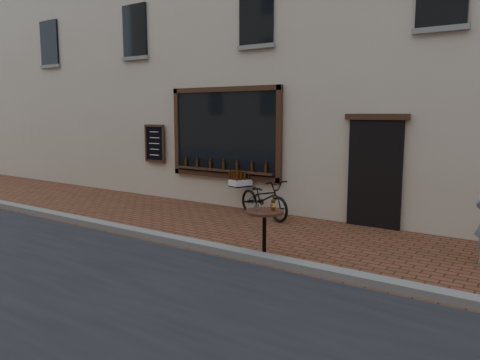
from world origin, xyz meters
The scene contains 5 objects.
ground centered at (0.00, 0.00, 0.00)m, with size 90.00×90.00×0.00m, color #542F1B.
kerb centered at (0.00, 0.20, 0.06)m, with size 90.00×0.25×0.12m, color slate.
shop_building centered at (0.00, 6.50, 5.00)m, with size 28.00×6.20×10.00m.
cargo_bicycle centered at (-0.44, 2.92, 0.45)m, with size 2.02×1.18×0.94m.
bistro_table centered at (1.19, 0.35, 0.57)m, with size 0.62×0.62×1.06m.
Camera 1 is at (5.03, -5.87, 2.33)m, focal length 35.00 mm.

